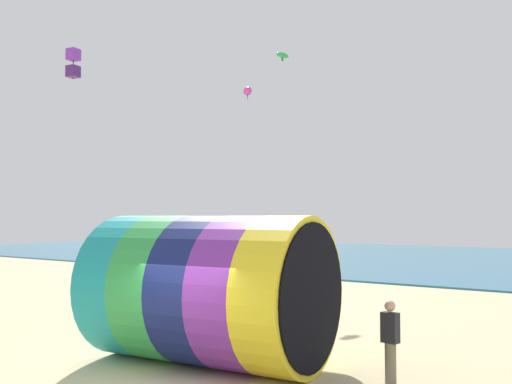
{
  "coord_description": "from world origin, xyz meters",
  "views": [
    {
      "loc": [
        8.27,
        -8.12,
        3.52
      ],
      "look_at": [
        -0.71,
        4.49,
        4.22
      ],
      "focal_mm": 40.0,
      "sensor_mm": 36.0,
      "label": 1
    }
  ],
  "objects": [
    {
      "name": "kite_purple_box",
      "position": [
        -8.16,
        4.05,
        8.86
      ],
      "size": [
        0.42,
        0.42,
        1.06
      ],
      "color": "purple"
    },
    {
      "name": "kite_magenta_parafoil",
      "position": [
        -9.87,
        16.56,
        10.39
      ],
      "size": [
        1.19,
        1.28,
        0.65
      ],
      "color": "#D1339E"
    },
    {
      "name": "giant_inflatable_tube",
      "position": [
        -0.68,
        2.49,
        1.79
      ],
      "size": [
        5.87,
        4.12,
        3.57
      ],
      "color": "teal",
      "rests_on": "ground"
    },
    {
      "name": "kite_green_parafoil",
      "position": [
        -8.14,
        17.37,
        12.26
      ],
      "size": [
        0.52,
        0.95,
        0.46
      ],
      "color": "green"
    },
    {
      "name": "kite_handler",
      "position": [
        3.49,
        3.53,
        0.9
      ],
      "size": [
        0.39,
        0.27,
        1.75
      ],
      "color": "#726651",
      "rests_on": "ground"
    }
  ]
}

